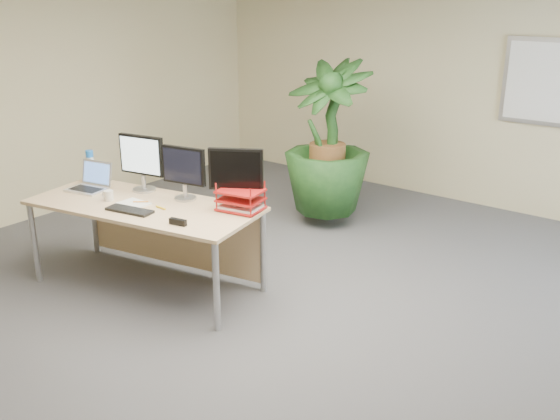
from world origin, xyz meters
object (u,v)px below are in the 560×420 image
Objects in this scene: desk at (153,218)px; laptop at (91,183)px; floor_plant at (327,159)px; monitor_left at (142,159)px; monitor_right at (184,170)px.

desk is 0.73m from laptop.
floor_plant reaches higher than laptop.
floor_plant reaches higher than monitor_left.
floor_plant is at bearing 85.31° from monitor_right.
desk is 2.23m from floor_plant.
monitor_left is (-0.26, 0.14, 0.46)m from desk.
monitor_right is (-0.16, -2.00, 0.30)m from floor_plant.
floor_plant is at bearing 80.26° from desk.
laptop is (-1.07, -2.31, 0.09)m from floor_plant.
floor_plant is at bearing 72.67° from monitor_left.
laptop is (-0.90, -0.32, -0.21)m from monitor_right.
monitor_left reaches higher than desk.
desk is at bearing -99.74° from floor_plant.
desk is 0.52m from monitor_right.
desk is 4.57× the size of monitor_right.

